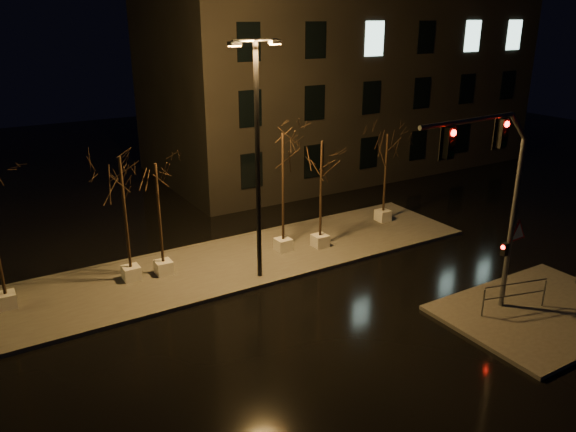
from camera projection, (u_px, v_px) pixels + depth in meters
ground at (312, 327)px, 19.21m from camera, size 90.00×90.00×0.00m
median at (235, 262)px, 24.02m from camera, size 22.00×5.00×0.15m
sidewalk_corner at (541, 312)px, 20.02m from camera, size 7.00×5.00×0.15m
building at (339, 55)px, 37.99m from camera, size 25.00×12.00×15.00m
tree_1 at (122, 185)px, 21.02m from camera, size 1.80×1.80×5.15m
tree_2 at (157, 189)px, 21.62m from camera, size 1.80×1.80×4.73m
tree_3 at (283, 160)px, 23.70m from camera, size 1.80×1.80×5.43m
tree_4 at (322, 165)px, 24.23m from camera, size 1.80×1.80×4.99m
tree_5 at (387, 154)px, 27.53m from camera, size 1.80×1.80×4.59m
traffic_signal_mast at (497, 188)px, 18.17m from camera, size 5.78×0.41×7.06m
streetlight_main at (257, 147)px, 20.87m from camera, size 2.28×0.68×9.14m
guard_rail_a at (515, 293)px, 19.69m from camera, size 2.49×0.70×1.11m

